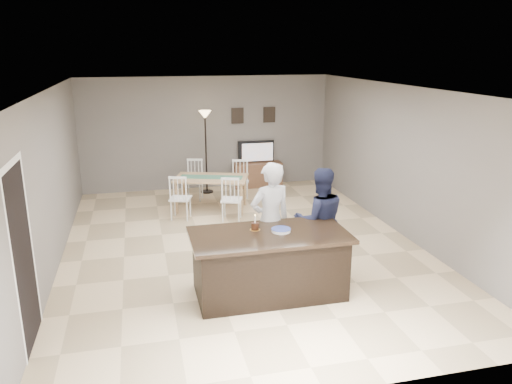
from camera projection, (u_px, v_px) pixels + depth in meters
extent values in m
plane|color=#DABA8B|center=(242.00, 246.00, 8.70)|extent=(8.00, 8.00, 0.00)
plane|color=slate|center=(207.00, 133.00, 12.07)|extent=(6.00, 0.00, 6.00)
plane|color=slate|center=(332.00, 270.00, 4.59)|extent=(6.00, 0.00, 6.00)
plane|color=slate|center=(51.00, 182.00, 7.65)|extent=(0.00, 8.00, 8.00)
plane|color=slate|center=(404.00, 162.00, 9.01)|extent=(0.00, 8.00, 8.00)
plane|color=white|center=(241.00, 89.00, 7.96)|extent=(8.00, 8.00, 0.00)
cube|color=black|center=(269.00, 265.00, 6.90)|extent=(2.00, 1.00, 0.85)
cube|color=black|center=(269.00, 235.00, 6.78)|extent=(2.15, 1.10, 0.05)
cube|color=brown|center=(257.00, 175.00, 12.41)|extent=(1.20, 0.40, 0.60)
imported|color=black|center=(257.00, 152.00, 12.32)|extent=(0.91, 0.12, 0.53)
plane|color=orange|center=(258.00, 152.00, 12.25)|extent=(0.78, 0.00, 0.78)
cube|color=black|center=(238.00, 116.00, 12.10)|extent=(0.30, 0.02, 0.38)
cube|color=black|center=(269.00, 115.00, 12.28)|extent=(0.30, 0.02, 0.38)
plane|color=black|center=(24.00, 258.00, 5.59)|extent=(0.00, 2.10, 2.10)
plane|color=white|center=(11.00, 164.00, 5.29)|extent=(0.00, 1.02, 1.02)
imported|color=#AFB0B4|center=(270.00, 221.00, 7.33)|extent=(0.72, 0.55, 1.76)
imported|color=#171B34|center=(320.00, 220.00, 7.56)|extent=(0.85, 0.69, 1.63)
cylinder|color=gold|center=(255.00, 230.00, 6.91)|extent=(0.14, 0.14, 0.00)
cylinder|color=#34180E|center=(255.00, 226.00, 6.89)|extent=(0.11, 0.11, 0.10)
cylinder|color=white|center=(255.00, 219.00, 6.86)|extent=(0.02, 0.02, 0.11)
sphere|color=#FFBF4C|center=(255.00, 215.00, 6.85)|extent=(0.02, 0.02, 0.02)
cylinder|color=white|center=(281.00, 231.00, 6.84)|extent=(0.26, 0.26, 0.01)
cylinder|color=white|center=(281.00, 230.00, 6.83)|extent=(0.26, 0.26, 0.01)
cylinder|color=white|center=(281.00, 229.00, 6.83)|extent=(0.26, 0.26, 0.01)
cylinder|color=#2F3E8F|center=(281.00, 229.00, 6.83)|extent=(0.27, 0.27, 0.00)
cube|color=#A28858|center=(211.00, 178.00, 10.52)|extent=(1.70, 1.28, 0.04)
cylinder|color=#A28858|center=(176.00, 198.00, 10.34)|extent=(0.06, 0.06, 0.67)
cylinder|color=#A28858|center=(245.00, 190.00, 10.89)|extent=(0.06, 0.06, 0.67)
cube|color=#3F7358|center=(211.00, 177.00, 10.51)|extent=(1.36, 0.73, 0.01)
cube|color=white|center=(180.00, 198.00, 10.00)|extent=(0.49, 0.48, 0.04)
cylinder|color=white|center=(171.00, 211.00, 9.93)|extent=(0.03, 0.03, 0.41)
cylinder|color=white|center=(190.00, 207.00, 10.19)|extent=(0.03, 0.03, 0.41)
cube|color=white|center=(177.00, 178.00, 9.71)|extent=(0.35, 0.14, 0.05)
cube|color=white|center=(232.00, 200.00, 9.92)|extent=(0.49, 0.48, 0.04)
cylinder|color=white|center=(223.00, 212.00, 9.85)|extent=(0.03, 0.03, 0.41)
cylinder|color=white|center=(241.00, 208.00, 10.11)|extent=(0.03, 0.03, 0.41)
cube|color=white|center=(230.00, 179.00, 9.62)|extent=(0.35, 0.14, 0.05)
cube|color=white|center=(194.00, 182.00, 11.26)|extent=(0.49, 0.48, 0.04)
cylinder|color=white|center=(202.00, 189.00, 11.46)|extent=(0.03, 0.03, 0.41)
cylinder|color=white|center=(186.00, 193.00, 11.19)|extent=(0.03, 0.03, 0.41)
cube|color=white|center=(195.00, 160.00, 11.30)|extent=(0.35, 0.14, 0.05)
cube|color=white|center=(239.00, 183.00, 11.18)|extent=(0.49, 0.48, 0.04)
cylinder|color=white|center=(247.00, 190.00, 11.37)|extent=(0.03, 0.03, 0.41)
cylinder|color=white|center=(231.00, 194.00, 11.11)|extent=(0.03, 0.03, 0.41)
cube|color=white|center=(240.00, 161.00, 11.21)|extent=(0.35, 0.14, 0.05)
cylinder|color=black|center=(207.00, 192.00, 11.97)|extent=(0.29, 0.29, 0.03)
cylinder|color=black|center=(206.00, 155.00, 11.72)|extent=(0.04, 0.04, 1.79)
cone|color=#FFCF8C|center=(205.00, 115.00, 11.46)|extent=(0.29, 0.29, 0.19)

